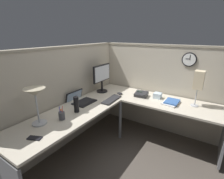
{
  "coord_description": "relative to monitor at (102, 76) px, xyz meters",
  "views": [
    {
      "loc": [
        -2.04,
        -1.1,
        1.75
      ],
      "look_at": [
        0.17,
        0.33,
        0.87
      ],
      "focal_mm": 26.63,
      "sensor_mm": 36.0,
      "label": 1
    }
  ],
  "objects": [
    {
      "name": "computer_mouse",
      "position": [
        0.05,
        -0.35,
        -0.28
      ],
      "size": [
        0.06,
        0.1,
        0.03
      ],
      "primitive_type": "ellipsoid",
      "color": "black",
      "rests_on": "desk"
    },
    {
      "name": "book_stack",
      "position": [
        0.13,
        -1.22,
        -0.27
      ],
      "size": [
        0.31,
        0.25,
        0.04
      ],
      "color": "silver",
      "rests_on": "desk"
    },
    {
      "name": "desk_lamp_paper",
      "position": [
        0.23,
        -1.53,
        0.09
      ],
      "size": [
        0.13,
        0.13,
        0.53
      ],
      "color": "#B7BABF",
      "rests_on": "desk"
    },
    {
      "name": "wall_clock",
      "position": [
        0.51,
        -1.33,
        0.34
      ],
      "size": [
        0.04,
        0.22,
        0.22
      ],
      "color": "black"
    },
    {
      "name": "cubicle_wall_right",
      "position": [
        0.57,
        -0.9,
        -0.23
      ],
      "size": [
        0.12,
        2.37,
        1.58
      ],
      "color": "#B7AD99",
      "rests_on": "ground"
    },
    {
      "name": "desk",
      "position": [
        -0.45,
        -0.69,
        -0.39
      ],
      "size": [
        2.35,
        2.15,
        0.73
      ],
      "color": "beige",
      "rests_on": "ground"
    },
    {
      "name": "office_phone",
      "position": [
        0.16,
        -0.71,
        -0.26
      ],
      "size": [
        0.21,
        0.22,
        0.11
      ],
      "color": "#232326",
      "rests_on": "desk"
    },
    {
      "name": "monitor",
      "position": [
        0.0,
        0.0,
        0.0
      ],
      "size": [
        0.46,
        0.2,
        0.5
      ],
      "color": "black",
      "rests_on": "desk"
    },
    {
      "name": "thermos_flask",
      "position": [
        -0.87,
        -0.21,
        -0.18
      ],
      "size": [
        0.07,
        0.07,
        0.22
      ],
      "primitive_type": "cylinder",
      "color": "black",
      "rests_on": "desk"
    },
    {
      "name": "tissue_box",
      "position": [
        0.24,
        -0.97,
        -0.25
      ],
      "size": [
        0.12,
        0.12,
        0.09
      ],
      "primitive_type": "cube",
      "color": "silver",
      "rests_on": "desk"
    },
    {
      "name": "pen_cup",
      "position": [
        -1.12,
        -0.2,
        -0.24
      ],
      "size": [
        0.08,
        0.08,
        0.18
      ],
      "color": "#4C4C51",
      "rests_on": "desk"
    },
    {
      "name": "desk_lamp_dome",
      "position": [
        -1.34,
        -0.06,
        0.07
      ],
      "size": [
        0.24,
        0.24,
        0.44
      ],
      "color": "#B7BABF",
      "rests_on": "desk"
    },
    {
      "name": "cell_phone",
      "position": [
        -1.55,
        -0.28,
        -0.29
      ],
      "size": [
        0.12,
        0.16,
        0.01
      ],
      "primitive_type": "cube",
      "rotation": [
        0.0,
        0.0,
        0.39
      ],
      "color": "black",
      "rests_on": "desk"
    },
    {
      "name": "keyboard",
      "position": [
        -0.26,
        -0.38,
        -0.28
      ],
      "size": [
        0.44,
        0.17,
        0.02
      ],
      "primitive_type": "cube",
      "rotation": [
        0.0,
        0.0,
        0.06
      ],
      "color": "#232326",
      "rests_on": "desk"
    },
    {
      "name": "ground_plane",
      "position": [
        -0.3,
        -0.64,
        -1.02
      ],
      "size": [
        6.8,
        6.8,
        0.0
      ],
      "primitive_type": "plane",
      "color": "#4C443D"
    },
    {
      "name": "cubicle_wall_back",
      "position": [
        -0.67,
        0.23,
        -0.23
      ],
      "size": [
        2.57,
        0.12,
        1.58
      ],
      "color": "#B7AD99",
      "rests_on": "ground"
    },
    {
      "name": "laptop",
      "position": [
        -0.57,
        0.02,
        -0.27
      ],
      "size": [
        0.34,
        0.38,
        0.22
      ],
      "color": "black",
      "rests_on": "desk"
    }
  ]
}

